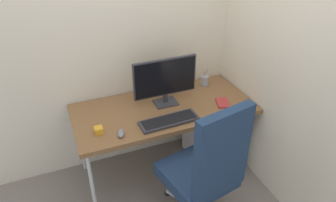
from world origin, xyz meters
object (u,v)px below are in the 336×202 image
keyboard (169,121)px  pen_holder (205,81)px  notebook (223,103)px  filing_cabinet (213,133)px  desk_clamp_accessory (99,130)px  monitor (165,79)px  mouse (121,133)px  office_chair (206,169)px

keyboard → pen_holder: bearing=38.5°
notebook → keyboard: bearing=-154.8°
filing_cabinet → pen_holder: (-0.01, 0.21, 0.48)m
filing_cabinet → keyboard: 0.74m
keyboard → desk_clamp_accessory: size_ratio=7.75×
monitor → notebook: size_ratio=3.53×
keyboard → pen_holder: size_ratio=2.82×
mouse → pen_holder: bearing=42.7°
notebook → desk_clamp_accessory: bearing=-162.3°
office_chair → mouse: office_chair is taller
filing_cabinet → monitor: (-0.48, 0.06, 0.65)m
office_chair → notebook: 0.70m
office_chair → keyboard: bearing=102.8°
monitor → pen_holder: size_ratio=3.23×
filing_cabinet → notebook: bearing=-97.6°
filing_cabinet → mouse: bearing=-165.5°
office_chair → notebook: bearing=50.6°
desk_clamp_accessory → office_chair: bearing=-38.5°
notebook → desk_clamp_accessory: size_ratio=2.51×
monitor → mouse: bearing=-147.3°
monitor → keyboard: bearing=-105.7°
filing_cabinet → mouse: 1.08m
monitor → desk_clamp_accessory: (-0.63, -0.22, -0.20)m
monitor → notebook: monitor is taller
mouse → notebook: mouse is taller
filing_cabinet → pen_holder: size_ratio=3.33×
office_chair → desk_clamp_accessory: (-0.65, 0.52, 0.17)m
office_chair → filing_cabinet: size_ratio=2.00×
filing_cabinet → notebook: size_ratio=3.63×
keyboard → office_chair: bearing=-77.2°
monitor → keyboard: monitor is taller
mouse → desk_clamp_accessory: bearing=166.3°
keyboard → mouse: size_ratio=4.96×
office_chair → desk_clamp_accessory: 0.85m
office_chair → filing_cabinet: 0.86m
office_chair → keyboard: 0.49m
office_chair → pen_holder: office_chair is taller
pen_holder → notebook: pen_holder is taller
monitor → mouse: monitor is taller
mouse → desk_clamp_accessory: 0.17m
pen_holder → filing_cabinet: bearing=-86.8°
monitor → pen_holder: 0.52m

